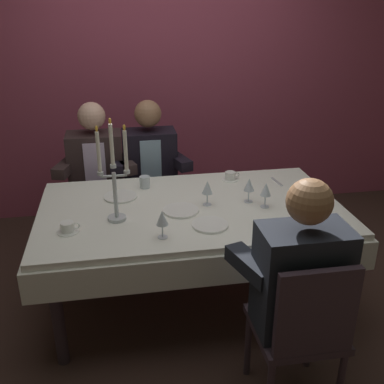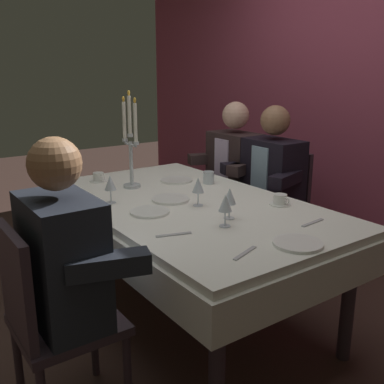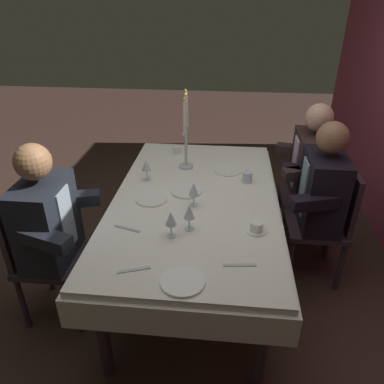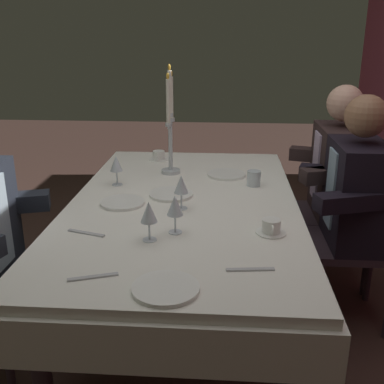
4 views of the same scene
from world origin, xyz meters
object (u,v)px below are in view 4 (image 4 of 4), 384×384
(seated_diner_0, at_px, (339,170))
(seated_diner_1, at_px, (358,193))
(dining_table, at_px, (184,223))
(coffee_cup_0, at_px, (159,156))
(dinner_plate_3, at_px, (122,203))
(wine_glass_2, at_px, (149,213))
(wine_glass_3, at_px, (176,207))
(candelabra, at_px, (170,130))
(wine_glass_1, at_px, (116,164))
(water_tumbler_0, at_px, (254,178))
(coffee_cup_1, at_px, (271,227))
(dinner_plate_0, at_px, (166,288))
(wine_glass_0, at_px, (182,185))
(dinner_plate_2, at_px, (171,194))
(dinner_plate_1, at_px, (227,174))

(seated_diner_0, height_order, seated_diner_1, same)
(dining_table, relative_size, coffee_cup_0, 14.70)
(coffee_cup_0, bearing_deg, dinner_plate_3, -4.52)
(wine_glass_2, distance_m, wine_glass_3, 0.13)
(wine_glass_2, height_order, wine_glass_3, same)
(candelabra, bearing_deg, wine_glass_1, -47.25)
(water_tumbler_0, height_order, coffee_cup_0, water_tumbler_0)
(wine_glass_1, xyz_separation_m, coffee_cup_1, (0.58, 0.77, -0.09))
(dinner_plate_0, height_order, wine_glass_0, wine_glass_0)
(dinner_plate_3, distance_m, coffee_cup_1, 0.74)
(candelabra, distance_m, coffee_cup_0, 0.38)
(wine_glass_0, distance_m, water_tumbler_0, 0.52)
(dinner_plate_2, distance_m, coffee_cup_0, 0.69)
(wine_glass_3, bearing_deg, seated_diner_0, 138.32)
(dinner_plate_0, bearing_deg, dinner_plate_1, 171.30)
(dinner_plate_3, bearing_deg, wine_glass_0, 81.69)
(dining_table, xyz_separation_m, wine_glass_3, (0.38, 0.00, 0.23))
(dining_table, xyz_separation_m, coffee_cup_1, (0.36, 0.39, 0.15))
(dinner_plate_2, xyz_separation_m, seated_diner_1, (-0.11, 0.95, -0.01))
(dinner_plate_1, bearing_deg, wine_glass_1, -70.03)
(dinner_plate_0, distance_m, dinner_plate_1, 1.28)
(wine_glass_3, bearing_deg, water_tumbler_0, 151.32)
(dinner_plate_3, xyz_separation_m, seated_diner_1, (-0.25, 1.17, -0.01))
(dinner_plate_1, height_order, wine_glass_0, wine_glass_0)
(wine_glass_1, height_order, seated_diner_1, seated_diner_1)
(seated_diner_0, bearing_deg, dinner_plate_3, -60.12)
(dinner_plate_2, bearing_deg, water_tumbler_0, 114.09)
(coffee_cup_0, bearing_deg, seated_diner_1, 63.40)
(dinner_plate_0, relative_size, dinner_plate_2, 0.99)
(wine_glass_2, xyz_separation_m, coffee_cup_0, (-1.20, -0.13, -0.09))
(dinner_plate_1, height_order, coffee_cup_1, coffee_cup_1)
(dinner_plate_0, distance_m, dinner_plate_3, 0.82)
(dinner_plate_0, xyz_separation_m, seated_diner_0, (-1.44, 0.87, -0.01))
(wine_glass_0, distance_m, wine_glass_2, 0.37)
(coffee_cup_0, bearing_deg, dinner_plate_1, 54.97)
(dinner_plate_2, bearing_deg, wine_glass_2, -2.70)
(coffee_cup_1, bearing_deg, dinner_plate_0, -38.74)
(coffee_cup_1, bearing_deg, water_tumbler_0, -176.54)
(wine_glass_3, relative_size, water_tumbler_0, 2.01)
(dinner_plate_1, height_order, seated_diner_1, seated_diner_1)
(dinner_plate_3, bearing_deg, coffee_cup_0, 175.48)
(wine_glass_0, distance_m, seated_diner_0, 1.15)
(dining_table, height_order, dinner_plate_1, dinner_plate_1)
(wine_glass_0, bearing_deg, coffee_cup_1, 57.12)
(dining_table, distance_m, dinner_plate_0, 0.84)
(dinner_plate_2, height_order, seated_diner_0, seated_diner_0)
(wine_glass_1, bearing_deg, wine_glass_3, 32.49)
(dining_table, height_order, coffee_cup_0, coffee_cup_0)
(dinner_plate_2, distance_m, wine_glass_2, 0.54)
(seated_diner_1, bearing_deg, dining_table, -78.05)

